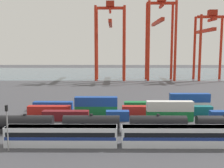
{
  "coord_description": "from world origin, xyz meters",
  "views": [
    {
      "loc": [
        -13.81,
        -71.83,
        18.8
      ],
      "look_at": [
        -14.6,
        36.89,
        4.9
      ],
      "focal_mm": 44.38,
      "sensor_mm": 36.0,
      "label": 1
    }
  ],
  "objects_px": {
    "shipping_container_11": "(143,110)",
    "shipping_container_20": "(189,106)",
    "shipping_container_12": "(191,111)",
    "gantry_crane_west": "(110,32)",
    "shipping_container_2": "(169,116)",
    "freight_tank_row": "(158,124)",
    "shipping_container_19": "(144,106)",
    "passenger_train": "(177,135)",
    "gantry_crane_east": "(210,38)",
    "gantry_crane_central": "(160,30)",
    "signal_mast": "(7,122)"
  },
  "relations": [
    {
      "from": "shipping_container_11",
      "to": "shipping_container_20",
      "type": "height_order",
      "value": "same"
    },
    {
      "from": "shipping_container_12",
      "to": "gantry_crane_west",
      "type": "distance_m",
      "value": 99.59
    },
    {
      "from": "shipping_container_2",
      "to": "freight_tank_row",
      "type": "bearing_deg",
      "value": -113.91
    },
    {
      "from": "shipping_container_19",
      "to": "shipping_container_12",
      "type": "bearing_deg",
      "value": -26.2
    },
    {
      "from": "passenger_train",
      "to": "shipping_container_2",
      "type": "height_order",
      "value": "passenger_train"
    },
    {
      "from": "shipping_container_12",
      "to": "gantry_crane_west",
      "type": "xyz_separation_m",
      "value": [
        -24.15,
        92.66,
        27.38
      ]
    },
    {
      "from": "freight_tank_row",
      "to": "gantry_crane_east",
      "type": "relative_size",
      "value": 1.76
    },
    {
      "from": "freight_tank_row",
      "to": "shipping_container_11",
      "type": "distance_m",
      "value": 16.93
    },
    {
      "from": "passenger_train",
      "to": "gantry_crane_west",
      "type": "height_order",
      "value": "gantry_crane_west"
    },
    {
      "from": "freight_tank_row",
      "to": "gantry_crane_east",
      "type": "bearing_deg",
      "value": 66.23
    },
    {
      "from": "passenger_train",
      "to": "gantry_crane_central",
      "type": "distance_m",
      "value": 122.28
    },
    {
      "from": "freight_tank_row",
      "to": "gantry_crane_west",
      "type": "distance_m",
      "value": 113.36
    },
    {
      "from": "shipping_container_19",
      "to": "gantry_crane_east",
      "type": "relative_size",
      "value": 0.29
    },
    {
      "from": "passenger_train",
      "to": "gantry_crane_central",
      "type": "bearing_deg",
      "value": 82.56
    },
    {
      "from": "shipping_container_2",
      "to": "passenger_train",
      "type": "bearing_deg",
      "value": -96.79
    },
    {
      "from": "shipping_container_11",
      "to": "gantry_crane_east",
      "type": "bearing_deg",
      "value": 61.74
    },
    {
      "from": "shipping_container_19",
      "to": "gantry_crane_central",
      "type": "height_order",
      "value": "gantry_crane_central"
    },
    {
      "from": "shipping_container_12",
      "to": "gantry_crane_west",
      "type": "bearing_deg",
      "value": 104.61
    },
    {
      "from": "shipping_container_20",
      "to": "gantry_crane_east",
      "type": "relative_size",
      "value": 0.29
    },
    {
      "from": "passenger_train",
      "to": "gantry_crane_east",
      "type": "bearing_deg",
      "value": 68.82
    },
    {
      "from": "freight_tank_row",
      "to": "shipping_container_2",
      "type": "bearing_deg",
      "value": 66.09
    },
    {
      "from": "passenger_train",
      "to": "signal_mast",
      "type": "bearing_deg",
      "value": -174.57
    },
    {
      "from": "shipping_container_2",
      "to": "shipping_container_11",
      "type": "relative_size",
      "value": 1.0
    },
    {
      "from": "passenger_train",
      "to": "shipping_container_20",
      "type": "relative_size",
      "value": 5.51
    },
    {
      "from": "shipping_container_12",
      "to": "gantry_crane_central",
      "type": "height_order",
      "value": "gantry_crane_central"
    },
    {
      "from": "passenger_train",
      "to": "gantry_crane_east",
      "type": "relative_size",
      "value": 1.61
    },
    {
      "from": "shipping_container_2",
      "to": "gantry_crane_west",
      "type": "distance_m",
      "value": 103.99
    },
    {
      "from": "gantry_crane_west",
      "to": "gantry_crane_central",
      "type": "distance_m",
      "value": 30.08
    },
    {
      "from": "shipping_container_2",
      "to": "shipping_container_20",
      "type": "height_order",
      "value": "same"
    },
    {
      "from": "passenger_train",
      "to": "shipping_container_11",
      "type": "xyz_separation_m",
      "value": [
        -3.95,
        25.41,
        -0.84
      ]
    },
    {
      "from": "passenger_train",
      "to": "shipping_container_12",
      "type": "relative_size",
      "value": 5.51
    },
    {
      "from": "shipping_container_12",
      "to": "shipping_container_20",
      "type": "relative_size",
      "value": 1.0
    },
    {
      "from": "gantry_crane_east",
      "to": "shipping_container_19",
      "type": "bearing_deg",
      "value": -119.55
    },
    {
      "from": "shipping_container_12",
      "to": "shipping_container_2",
      "type": "bearing_deg",
      "value": -139.31
    },
    {
      "from": "shipping_container_2",
      "to": "shipping_container_20",
      "type": "xyz_separation_m",
      "value": [
        8.58,
        12.44,
        0.0
      ]
    },
    {
      "from": "shipping_container_20",
      "to": "gantry_crane_central",
      "type": "bearing_deg",
      "value": 86.99
    },
    {
      "from": "gantry_crane_west",
      "to": "shipping_container_12",
      "type": "bearing_deg",
      "value": -75.39
    },
    {
      "from": "freight_tank_row",
      "to": "signal_mast",
      "type": "bearing_deg",
      "value": -158.48
    },
    {
      "from": "freight_tank_row",
      "to": "shipping_container_11",
      "type": "bearing_deg",
      "value": 95.17
    },
    {
      "from": "freight_tank_row",
      "to": "gantry_crane_central",
      "type": "bearing_deg",
      "value": 80.75
    },
    {
      "from": "shipping_container_2",
      "to": "shipping_container_19",
      "type": "height_order",
      "value": "same"
    },
    {
      "from": "signal_mast",
      "to": "gantry_crane_east",
      "type": "xyz_separation_m",
      "value": [
        77.29,
        120.36,
        19.87
      ]
    },
    {
      "from": "shipping_container_12",
      "to": "gantry_crane_west",
      "type": "height_order",
      "value": "gantry_crane_west"
    },
    {
      "from": "freight_tank_row",
      "to": "shipping_container_20",
      "type": "xyz_separation_m",
      "value": [
        13.29,
        23.06,
        -0.71
      ]
    },
    {
      "from": "passenger_train",
      "to": "shipping_container_12",
      "type": "distance_m",
      "value": 27.15
    },
    {
      "from": "shipping_container_11",
      "to": "shipping_container_20",
      "type": "distance_m",
      "value": 16.07
    },
    {
      "from": "passenger_train",
      "to": "shipping_container_19",
      "type": "bearing_deg",
      "value": 95.64
    },
    {
      "from": "shipping_container_20",
      "to": "shipping_container_2",
      "type": "bearing_deg",
      "value": -124.6
    },
    {
      "from": "shipping_container_12",
      "to": "gantry_crane_east",
      "type": "height_order",
      "value": "gantry_crane_east"
    },
    {
      "from": "shipping_container_20",
      "to": "gantry_crane_east",
      "type": "distance_m",
      "value": 95.52
    }
  ]
}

